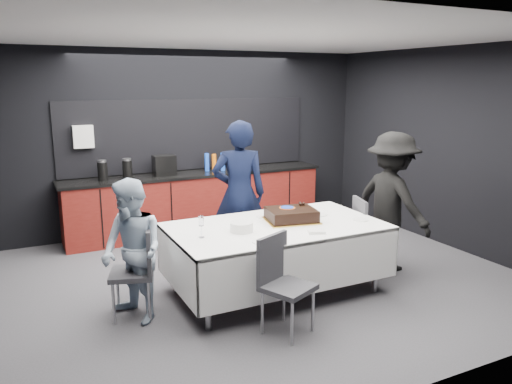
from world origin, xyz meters
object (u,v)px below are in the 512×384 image
champagne_flute (201,222)px  chair_right (367,229)px  person_left (132,252)px  cake_assembly (291,215)px  party_table (276,237)px  person_center (239,194)px  plate_stack (242,227)px  chair_near (281,277)px  person_right (392,202)px  chair_left (140,265)px

champagne_flute → chair_right: 2.25m
chair_right → person_left: (-2.90, -0.05, 0.18)m
cake_assembly → person_left: (-1.80, -0.05, -0.14)m
party_table → person_center: (-0.00, 0.98, 0.29)m
plate_stack → chair_right: (1.76, 0.11, -0.30)m
plate_stack → champagne_flute: size_ratio=1.09×
champagne_flute → chair_near: 0.99m
plate_stack → person_center: size_ratio=0.13×
person_center → person_right: (1.63, -0.97, -0.07)m
plate_stack → chair_left: chair_left is taller
chair_left → person_center: size_ratio=0.50×
plate_stack → person_left: (-1.13, 0.06, -0.12)m
chair_near → champagne_flute: bearing=124.6°
party_table → person_center: bearing=90.2°
chair_near → person_center: size_ratio=0.50×
champagne_flute → person_center: person_center is taller
plate_stack → party_table: bearing=6.6°
champagne_flute → plate_stack: bearing=1.9°
person_left → cake_assembly: bearing=70.7°
chair_right → person_center: person_center is taller
party_table → person_left: (-1.58, 0.01, 0.07)m
chair_left → person_left: size_ratio=0.65×
cake_assembly → chair_left: bearing=179.1°
plate_stack → person_left: person_left is taller
champagne_flute → chair_right: (2.21, 0.13, -0.40)m
champagne_flute → person_center: (0.89, 1.04, -0.01)m
plate_stack → person_center: bearing=66.9°
champagne_flute → person_center: 1.37m
chair_left → chair_right: (2.82, -0.03, 0.00)m
chair_near → person_right: (2.01, 0.81, 0.33)m
cake_assembly → person_right: (1.40, -0.06, 0.01)m
chair_near → party_table: bearing=64.7°
person_center → person_right: 1.90m
person_center → chair_right: bearing=164.1°
cake_assembly → party_table: bearing=-164.5°
chair_left → person_center: person_center is taller
chair_right → person_right: (0.31, -0.06, 0.33)m
person_right → party_table: bearing=82.9°
plate_stack → chair_left: bearing=172.3°
party_table → person_center: person_center is taller
party_table → chair_left: 1.50m
cake_assembly → person_left: size_ratio=0.45×
person_center → party_table: bearing=108.9°
chair_left → person_left: bearing=-135.7°
chair_right → cake_assembly: bearing=-180.0°
plate_stack → champagne_flute: bearing=-178.1°
champagne_flute → chair_left: 0.74m
champagne_flute → person_left: bearing=173.4°
person_center → chair_left: bearing=49.3°
person_left → person_center: bearing=100.6°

